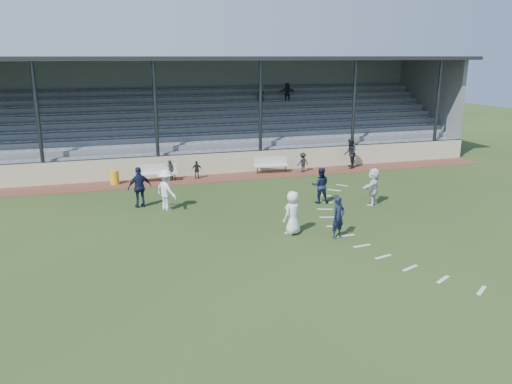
{
  "coord_description": "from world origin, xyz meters",
  "views": [
    {
      "loc": [
        -5.58,
        -16.22,
        6.66
      ],
      "look_at": [
        0.0,
        2.5,
        1.3
      ],
      "focal_mm": 35.0,
      "sensor_mm": 36.0,
      "label": 1
    }
  ],
  "objects_px": {
    "bench_right": "(271,163)",
    "player_navy_lead": "(338,217)",
    "player_white_lead": "(293,213)",
    "bench_left": "(159,171)",
    "trash_bin": "(115,177)",
    "official": "(350,153)",
    "football": "(292,231)"
  },
  "relations": [
    {
      "from": "bench_right",
      "to": "player_navy_lead",
      "type": "bearing_deg",
      "value": -90.68
    },
    {
      "from": "bench_left",
      "to": "trash_bin",
      "type": "height_order",
      "value": "bench_left"
    },
    {
      "from": "football",
      "to": "official",
      "type": "bearing_deg",
      "value": 52.91
    },
    {
      "from": "official",
      "to": "trash_bin",
      "type": "bearing_deg",
      "value": -66.87
    },
    {
      "from": "bench_right",
      "to": "player_navy_lead",
      "type": "distance_m",
      "value": 10.98
    },
    {
      "from": "bench_left",
      "to": "football",
      "type": "bearing_deg",
      "value": -63.56
    },
    {
      "from": "football",
      "to": "bench_right",
      "type": "bearing_deg",
      "value": 76.25
    },
    {
      "from": "player_white_lead",
      "to": "bench_right",
      "type": "bearing_deg",
      "value": -133.19
    },
    {
      "from": "bench_left",
      "to": "bench_right",
      "type": "height_order",
      "value": "same"
    },
    {
      "from": "player_navy_lead",
      "to": "official",
      "type": "height_order",
      "value": "official"
    },
    {
      "from": "player_white_lead",
      "to": "bench_left",
      "type": "bearing_deg",
      "value": -97.29
    },
    {
      "from": "bench_right",
      "to": "player_white_lead",
      "type": "xyz_separation_m",
      "value": [
        -2.45,
        -10.07,
        0.27
      ]
    },
    {
      "from": "bench_right",
      "to": "player_white_lead",
      "type": "distance_m",
      "value": 10.37
    },
    {
      "from": "trash_bin",
      "to": "player_navy_lead",
      "type": "relative_size",
      "value": 0.46
    },
    {
      "from": "trash_bin",
      "to": "player_white_lead",
      "type": "distance_m",
      "value": 11.77
    },
    {
      "from": "trash_bin",
      "to": "official",
      "type": "distance_m",
      "value": 13.84
    },
    {
      "from": "official",
      "to": "bench_left",
      "type": "bearing_deg",
      "value": -67.08
    },
    {
      "from": "bench_left",
      "to": "bench_right",
      "type": "xyz_separation_m",
      "value": [
        6.5,
        0.15,
        0.0
      ]
    },
    {
      "from": "bench_right",
      "to": "player_navy_lead",
      "type": "xyz_separation_m",
      "value": [
        -0.95,
        -10.94,
        0.22
      ]
    },
    {
      "from": "bench_right",
      "to": "trash_bin",
      "type": "xyz_separation_m",
      "value": [
        -8.84,
        -0.2,
        -0.19
      ]
    },
    {
      "from": "player_white_lead",
      "to": "player_navy_lead",
      "type": "xyz_separation_m",
      "value": [
        1.5,
        -0.87,
        -0.05
      ]
    },
    {
      "from": "bench_left",
      "to": "player_white_lead",
      "type": "bearing_deg",
      "value": -63.52
    },
    {
      "from": "player_navy_lead",
      "to": "official",
      "type": "relative_size",
      "value": 0.89
    },
    {
      "from": "bench_left",
      "to": "player_white_lead",
      "type": "height_order",
      "value": "player_white_lead"
    },
    {
      "from": "bench_right",
      "to": "player_white_lead",
      "type": "bearing_deg",
      "value": -99.38
    },
    {
      "from": "football",
      "to": "player_white_lead",
      "type": "bearing_deg",
      "value": -40.91
    },
    {
      "from": "bench_right",
      "to": "official",
      "type": "relative_size",
      "value": 1.12
    },
    {
      "from": "football",
      "to": "player_white_lead",
      "type": "xyz_separation_m",
      "value": [
        0.01,
        -0.01,
        0.75
      ]
    },
    {
      "from": "trash_bin",
      "to": "player_white_lead",
      "type": "relative_size",
      "value": 0.44
    },
    {
      "from": "bench_right",
      "to": "football",
      "type": "bearing_deg",
      "value": -99.46
    },
    {
      "from": "trash_bin",
      "to": "player_navy_lead",
      "type": "bearing_deg",
      "value": -53.72
    },
    {
      "from": "football",
      "to": "trash_bin",
      "type": "bearing_deg",
      "value": 122.87
    }
  ]
}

